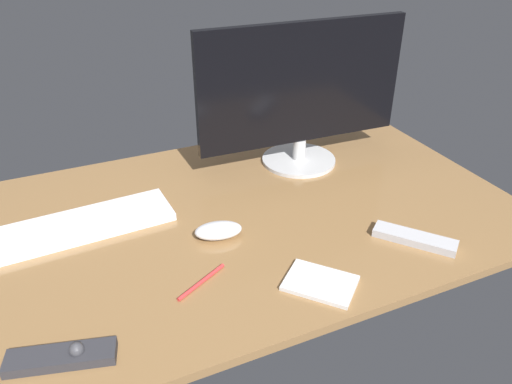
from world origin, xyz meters
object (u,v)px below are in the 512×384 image
object	(u,v)px
media_remote	(62,357)
keyboard	(81,226)
monitor	(302,92)
computer_mouse	(218,230)
tv_remote	(415,238)
notepad	(320,283)
pen	(202,282)

from	to	relation	value
media_remote	keyboard	bearing A→B (deg)	93.02
monitor	media_remote	distance (cm)	89.63
keyboard	media_remote	bearing A→B (deg)	-104.64
computer_mouse	tv_remote	xyz separation A→B (cm)	(40.20, -20.13, -0.87)
monitor	notepad	world-z (taller)	monitor
computer_mouse	tv_remote	bearing A→B (deg)	-14.85
notepad	media_remote	bearing A→B (deg)	178.78
keyboard	media_remote	size ratio (longest dim) A/B	2.27
keyboard	tv_remote	bearing A→B (deg)	-31.01
media_remote	tv_remote	size ratio (longest dim) A/B	1.02
monitor	keyboard	world-z (taller)	monitor
notepad	tv_remote	bearing A→B (deg)	8.31
computer_mouse	notepad	distance (cm)	27.42
monitor	pen	size ratio (longest dim) A/B	4.53
pen	tv_remote	bearing A→B (deg)	-35.86
pen	media_remote	bearing A→B (deg)	169.79
computer_mouse	notepad	xyz separation A→B (cm)	(13.02, -24.10, -1.33)
pen	keyboard	bearing A→B (deg)	94.77
tv_remote	notepad	size ratio (longest dim) A/B	1.33
media_remote	pen	world-z (taller)	media_remote
tv_remote	computer_mouse	bearing A→B (deg)	-155.72
notepad	keyboard	bearing A→B (deg)	135.84
pen	notepad	bearing A→B (deg)	-53.72
computer_mouse	notepad	size ratio (longest dim) A/B	0.78
keyboard	tv_remote	distance (cm)	77.95
computer_mouse	monitor	bearing A→B (deg)	48.45
monitor	tv_remote	distance (cm)	51.00
keyboard	pen	distance (cm)	36.13
computer_mouse	pen	bearing A→B (deg)	-110.88
media_remote	pen	distance (cm)	29.38
monitor	media_remote	bearing A→B (deg)	-143.43
notepad	pen	distance (cm)	24.16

